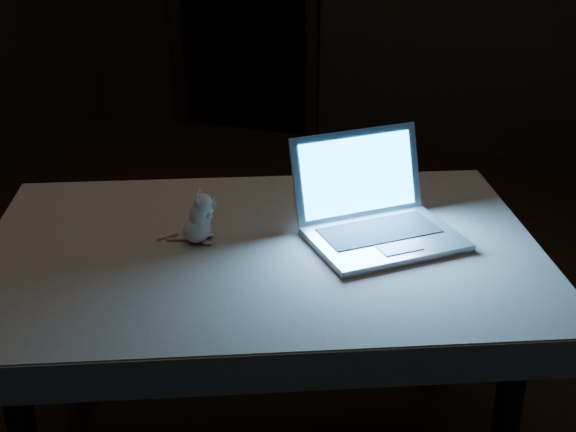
% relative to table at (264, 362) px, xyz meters
% --- Properties ---
extents(floor, '(5.00, 5.00, 0.00)m').
position_rel_table_xyz_m(floor, '(-0.25, 0.53, -0.38)').
color(floor, black).
rests_on(floor, ground).
extents(table, '(1.66, 1.41, 0.76)m').
position_rel_table_xyz_m(table, '(0.00, 0.00, 0.00)').
color(table, black).
rests_on(table, floor).
extents(tablecloth, '(1.81, 1.74, 0.10)m').
position_rel_table_xyz_m(tablecloth, '(-0.06, 0.04, 0.34)').
color(tablecloth, '#C2B49F').
rests_on(tablecloth, table).
extents(laptop, '(0.53, 0.53, 0.27)m').
position_rel_table_xyz_m(laptop, '(0.31, 0.13, 0.52)').
color(laptop, '#A9A9AE').
rests_on(laptop, tablecloth).
extents(plush_mouse, '(0.16, 0.16, 0.15)m').
position_rel_table_xyz_m(plush_mouse, '(-0.18, -0.04, 0.46)').
color(plush_mouse, white).
rests_on(plush_mouse, tablecloth).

